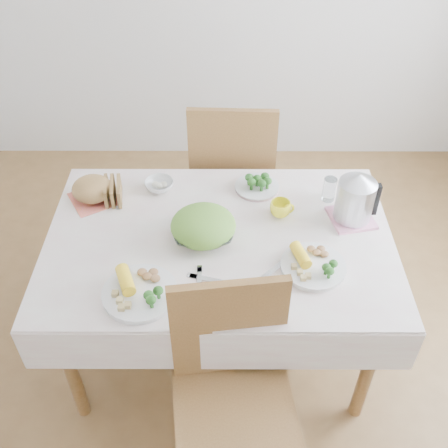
{
  "coord_description": "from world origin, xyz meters",
  "views": [
    {
      "loc": [
        0.03,
        -1.65,
        2.31
      ],
      "look_at": [
        0.02,
        0.02,
        0.82
      ],
      "focal_mm": 42.0,
      "sensor_mm": 36.0,
      "label": 1
    }
  ],
  "objects_px": {
    "dining_table": "(220,296)",
    "chair_far": "(233,180)",
    "yellow_mug": "(280,209)",
    "electric_kettle": "(355,198)",
    "dinner_plate_right": "(313,267)",
    "salad_bowl": "(203,231)",
    "chair_near": "(235,419)",
    "dinner_plate_left": "(140,293)"
  },
  "relations": [
    {
      "from": "dining_table",
      "to": "salad_bowl",
      "type": "xyz_separation_m",
      "value": [
        -0.07,
        0.0,
        0.42
      ]
    },
    {
      "from": "chair_near",
      "to": "yellow_mug",
      "type": "relative_size",
      "value": 10.55
    },
    {
      "from": "dinner_plate_left",
      "to": "yellow_mug",
      "type": "relative_size",
      "value": 3.1
    },
    {
      "from": "salad_bowl",
      "to": "dining_table",
      "type": "bearing_deg",
      "value": -1.6
    },
    {
      "from": "chair_far",
      "to": "dinner_plate_right",
      "type": "relative_size",
      "value": 3.92
    },
    {
      "from": "dining_table",
      "to": "electric_kettle",
      "type": "relative_size",
      "value": 6.06
    },
    {
      "from": "dinner_plate_right",
      "to": "dining_table",
      "type": "bearing_deg",
      "value": 154.15
    },
    {
      "from": "chair_far",
      "to": "electric_kettle",
      "type": "distance_m",
      "value": 0.96
    },
    {
      "from": "dining_table",
      "to": "dinner_plate_right",
      "type": "bearing_deg",
      "value": -25.85
    },
    {
      "from": "salad_bowl",
      "to": "dinner_plate_left",
      "type": "relative_size",
      "value": 0.9
    },
    {
      "from": "dinner_plate_right",
      "to": "chair_far",
      "type": "bearing_deg",
      "value": 107.49
    },
    {
      "from": "dining_table",
      "to": "yellow_mug",
      "type": "xyz_separation_m",
      "value": [
        0.27,
        0.15,
        0.42
      ]
    },
    {
      "from": "dinner_plate_left",
      "to": "dinner_plate_right",
      "type": "distance_m",
      "value": 0.7
    },
    {
      "from": "chair_near",
      "to": "yellow_mug",
      "type": "height_order",
      "value": "chair_near"
    },
    {
      "from": "chair_near",
      "to": "dinner_plate_left",
      "type": "distance_m",
      "value": 0.59
    },
    {
      "from": "salad_bowl",
      "to": "dinner_plate_right",
      "type": "height_order",
      "value": "salad_bowl"
    },
    {
      "from": "dining_table",
      "to": "yellow_mug",
      "type": "distance_m",
      "value": 0.53
    },
    {
      "from": "dinner_plate_left",
      "to": "electric_kettle",
      "type": "distance_m",
      "value": 1.0
    },
    {
      "from": "dining_table",
      "to": "electric_kettle",
      "type": "xyz_separation_m",
      "value": [
        0.59,
        0.12,
        0.51
      ]
    },
    {
      "from": "chair_near",
      "to": "dinner_plate_right",
      "type": "distance_m",
      "value": 0.66
    },
    {
      "from": "dinner_plate_right",
      "to": "yellow_mug",
      "type": "height_order",
      "value": "yellow_mug"
    },
    {
      "from": "chair_far",
      "to": "salad_bowl",
      "type": "bearing_deg",
      "value": 82.63
    },
    {
      "from": "chair_near",
      "to": "chair_far",
      "type": "distance_m",
      "value": 1.48
    },
    {
      "from": "salad_bowl",
      "to": "dinner_plate_right",
      "type": "bearing_deg",
      "value": -22.56
    },
    {
      "from": "chair_far",
      "to": "dinner_plate_left",
      "type": "bearing_deg",
      "value": 74.19
    },
    {
      "from": "salad_bowl",
      "to": "electric_kettle",
      "type": "distance_m",
      "value": 0.67
    },
    {
      "from": "dining_table",
      "to": "chair_near",
      "type": "xyz_separation_m",
      "value": [
        0.06,
        -0.68,
        0.09
      ]
    },
    {
      "from": "chair_near",
      "to": "salad_bowl",
      "type": "xyz_separation_m",
      "value": [
        -0.13,
        0.68,
        0.33
      ]
    },
    {
      "from": "chair_far",
      "to": "dinner_plate_right",
      "type": "xyz_separation_m",
      "value": [
        0.31,
        -0.99,
        0.31
      ]
    },
    {
      "from": "dining_table",
      "to": "yellow_mug",
      "type": "relative_size",
      "value": 14.82
    },
    {
      "from": "chair_near",
      "to": "dinner_plate_left",
      "type": "relative_size",
      "value": 3.41
    },
    {
      "from": "chair_near",
      "to": "dinner_plate_right",
      "type": "height_order",
      "value": "chair_near"
    },
    {
      "from": "yellow_mug",
      "to": "electric_kettle",
      "type": "distance_m",
      "value": 0.33
    },
    {
      "from": "chair_far",
      "to": "yellow_mug",
      "type": "xyz_separation_m",
      "value": [
        0.2,
        -0.66,
        0.33
      ]
    },
    {
      "from": "dinner_plate_right",
      "to": "yellow_mug",
      "type": "relative_size",
      "value": 2.83
    },
    {
      "from": "chair_far",
      "to": "salad_bowl",
      "type": "distance_m",
      "value": 0.88
    },
    {
      "from": "chair_near",
      "to": "dinner_plate_left",
      "type": "xyz_separation_m",
      "value": [
        -0.37,
        0.35,
        0.31
      ]
    },
    {
      "from": "chair_far",
      "to": "chair_near",
      "type": "bearing_deg",
      "value": 92.13
    },
    {
      "from": "chair_far",
      "to": "yellow_mug",
      "type": "distance_m",
      "value": 0.77
    },
    {
      "from": "chair_far",
      "to": "dinner_plate_right",
      "type": "height_order",
      "value": "chair_far"
    },
    {
      "from": "dining_table",
      "to": "chair_far",
      "type": "xyz_separation_m",
      "value": [
        0.07,
        0.81,
        0.09
      ]
    },
    {
      "from": "salad_bowl",
      "to": "dinner_plate_left",
      "type": "xyz_separation_m",
      "value": [
        -0.23,
        -0.33,
        -0.02
      ]
    }
  ]
}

